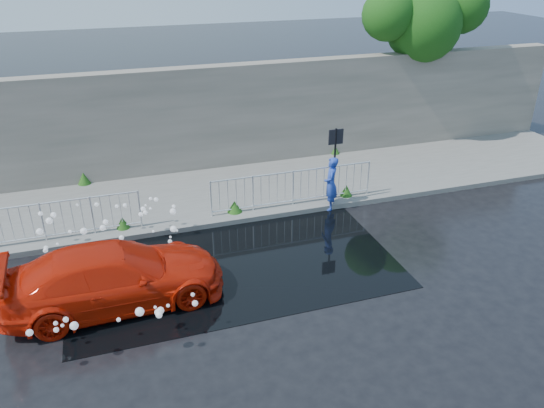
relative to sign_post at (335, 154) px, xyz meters
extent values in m
plane|color=black|center=(-4.20, -3.10, -1.72)|extent=(90.00, 90.00, 0.00)
cube|color=#60605C|center=(-4.20, 1.90, -1.65)|extent=(30.00, 4.00, 0.15)
cube|color=#60605C|center=(-4.20, -0.10, -1.64)|extent=(30.00, 0.25, 0.16)
cube|color=#615D52|center=(-4.20, 4.10, 0.18)|extent=(30.00, 0.60, 3.50)
cube|color=black|center=(-3.70, -2.10, -1.72)|extent=(8.00, 5.00, 0.01)
cylinder|color=black|center=(0.00, 0.00, -0.47)|extent=(0.06, 0.06, 2.50)
cube|color=black|center=(0.00, 0.00, 0.53)|extent=(0.45, 0.04, 0.45)
cylinder|color=#332114|center=(5.80, 5.10, 0.78)|extent=(0.36, 0.36, 5.00)
sphere|color=#164410|center=(5.30, 4.30, 2.88)|extent=(2.78, 2.78, 2.78)
sphere|color=#164410|center=(6.80, 4.30, 3.48)|extent=(2.04, 2.04, 2.04)
sphere|color=#164410|center=(3.80, 4.30, 3.28)|extent=(1.88, 1.88, 1.88)
cylinder|color=silver|center=(-5.70, 0.25, -1.02)|extent=(0.05, 0.05, 1.10)
cylinder|color=silver|center=(-8.20, 0.25, -0.50)|extent=(5.00, 0.04, 0.04)
cylinder|color=silver|center=(-8.20, 0.25, -1.45)|extent=(5.00, 0.04, 0.04)
cylinder|color=silver|center=(-3.70, 0.25, -1.02)|extent=(0.05, 0.05, 1.10)
cylinder|color=silver|center=(1.30, 0.25, -1.02)|extent=(0.05, 0.05, 1.10)
cylinder|color=silver|center=(-1.20, 0.25, -0.50)|extent=(5.00, 0.04, 0.04)
cylinder|color=silver|center=(-1.20, 0.25, -1.45)|extent=(5.00, 0.04, 0.04)
cone|color=#1E4A13|center=(-6.20, 0.30, -1.40)|extent=(0.36, 0.36, 0.34)
cone|color=#1E4A13|center=(-3.00, 0.30, -1.40)|extent=(0.44, 0.44, 0.35)
cone|color=#1E4A13|center=(0.60, 0.30, -1.39)|extent=(0.38, 0.38, 0.36)
cone|color=#1E4A13|center=(-7.20, 3.80, -1.38)|extent=(0.42, 0.42, 0.39)
cone|color=#1E4A13|center=(1.80, 3.80, -1.43)|extent=(0.34, 0.34, 0.29)
sphere|color=white|center=(-5.96, -1.74, -1.43)|extent=(0.11, 0.11, 0.11)
sphere|color=white|center=(-8.09, -1.36, -1.26)|extent=(0.17, 0.17, 0.17)
sphere|color=white|center=(-4.82, -0.23, -0.87)|extent=(0.10, 0.10, 0.10)
sphere|color=white|center=(-6.23, -1.41, -1.20)|extent=(0.16, 0.16, 0.16)
sphere|color=white|center=(-7.29, 0.30, -0.70)|extent=(0.08, 0.08, 0.08)
sphere|color=white|center=(-5.26, -0.04, -0.68)|extent=(0.12, 0.12, 0.12)
sphere|color=white|center=(-7.50, -0.67, -0.95)|extent=(0.10, 0.10, 0.10)
sphere|color=white|center=(-6.21, -1.58, -1.43)|extent=(0.09, 0.09, 0.09)
sphere|color=white|center=(-6.08, 0.08, -0.78)|extent=(0.11, 0.11, 0.11)
sphere|color=white|center=(-6.70, -0.79, -0.92)|extent=(0.15, 0.15, 0.15)
sphere|color=white|center=(-7.79, -1.05, -1.04)|extent=(0.07, 0.07, 0.07)
sphere|color=white|center=(-7.17, -0.76, -0.95)|extent=(0.18, 0.18, 0.18)
sphere|color=white|center=(-6.29, -1.19, -1.06)|extent=(0.13, 0.13, 0.13)
sphere|color=white|center=(-6.29, 0.08, -0.78)|extent=(0.10, 0.10, 0.10)
sphere|color=white|center=(-5.59, -0.39, -0.86)|extent=(0.12, 0.12, 0.12)
sphere|color=white|center=(-5.45, -0.35, -0.78)|extent=(0.07, 0.07, 0.07)
sphere|color=white|center=(-6.41, -1.84, -1.40)|extent=(0.10, 0.10, 0.10)
sphere|color=white|center=(-5.03, -2.01, -1.34)|extent=(0.08, 0.08, 0.08)
sphere|color=white|center=(-7.22, -1.65, -1.33)|extent=(0.08, 0.08, 0.08)
sphere|color=white|center=(-5.14, -1.56, -1.17)|extent=(0.11, 0.11, 0.11)
sphere|color=white|center=(-7.68, -1.65, -1.37)|extent=(0.14, 0.14, 0.14)
sphere|color=white|center=(-8.32, -1.64, -1.26)|extent=(0.15, 0.15, 0.15)
sphere|color=white|center=(-7.78, -1.74, -1.40)|extent=(0.15, 0.15, 0.15)
sphere|color=white|center=(-7.23, -1.46, -1.14)|extent=(0.09, 0.09, 0.09)
sphere|color=white|center=(-8.05, -1.33, -1.02)|extent=(0.12, 0.12, 0.12)
sphere|color=white|center=(-5.00, -1.26, -1.00)|extent=(0.17, 0.17, 0.17)
sphere|color=white|center=(-8.08, -0.95, -1.15)|extent=(0.11, 0.11, 0.11)
sphere|color=white|center=(-5.50, -1.23, -0.99)|extent=(0.07, 0.07, 0.07)
sphere|color=white|center=(-5.55, -0.04, -0.81)|extent=(0.06, 0.06, 0.06)
sphere|color=white|center=(-7.96, -0.38, -0.72)|extent=(0.17, 0.17, 0.17)
sphere|color=white|center=(-5.71, -0.30, -0.93)|extent=(0.12, 0.12, 0.12)
sphere|color=white|center=(-5.63, -0.21, -0.82)|extent=(0.13, 0.13, 0.13)
sphere|color=white|center=(-6.62, -0.70, -0.81)|extent=(0.14, 0.14, 0.14)
sphere|color=white|center=(-8.17, -0.05, -0.64)|extent=(0.12, 0.12, 0.12)
sphere|color=white|center=(-5.02, -1.60, -1.33)|extent=(0.14, 0.14, 0.14)
sphere|color=white|center=(-7.86, -0.15, -0.68)|extent=(0.14, 0.14, 0.14)
sphere|color=white|center=(-5.11, -1.43, -1.12)|extent=(0.06, 0.06, 0.06)
sphere|color=white|center=(-5.38, 0.21, -0.75)|extent=(0.10, 0.10, 0.10)
sphere|color=white|center=(-4.88, -0.41, -0.92)|extent=(0.17, 0.17, 0.17)
sphere|color=white|center=(-4.90, -1.16, -1.11)|extent=(0.06, 0.06, 0.06)
sphere|color=white|center=(-6.80, 0.35, -0.78)|extent=(0.12, 0.12, 0.12)
sphere|color=white|center=(-8.18, -0.69, -0.83)|extent=(0.17, 0.17, 0.17)
sphere|color=white|center=(-5.60, -4.64, -0.83)|extent=(0.07, 0.07, 0.07)
sphere|color=white|center=(-7.77, -4.03, -1.35)|extent=(0.11, 0.11, 0.11)
sphere|color=white|center=(-7.47, -4.63, -0.72)|extent=(0.11, 0.11, 0.11)
sphere|color=white|center=(-7.64, -4.01, -1.29)|extent=(0.07, 0.07, 0.07)
sphere|color=white|center=(-8.09, -4.79, -0.74)|extent=(0.13, 0.13, 0.13)
sphere|color=white|center=(-5.83, -4.40, -0.99)|extent=(0.06, 0.06, 0.06)
sphere|color=white|center=(-5.79, -4.28, -1.21)|extent=(0.13, 0.13, 0.13)
sphere|color=white|center=(-6.56, -4.25, -1.23)|extent=(0.09, 0.09, 0.09)
sphere|color=white|center=(-7.35, -4.69, -0.85)|extent=(0.16, 0.16, 0.16)
sphere|color=white|center=(-5.08, -4.46, -0.81)|extent=(0.08, 0.08, 0.08)
sphere|color=white|center=(-7.73, -4.19, -1.07)|extent=(0.09, 0.09, 0.09)
sphere|color=white|center=(-5.02, -4.29, -1.16)|extent=(0.13, 0.13, 0.13)
sphere|color=white|center=(-6.15, -4.90, -0.65)|extent=(0.17, 0.17, 0.17)
sphere|color=white|center=(-5.81, -4.97, -0.76)|extent=(0.13, 0.13, 0.13)
sphere|color=white|center=(-5.73, -4.23, -1.22)|extent=(0.15, 0.15, 0.15)
imported|color=red|center=(-6.54, -2.95, -1.03)|extent=(4.84, 2.13, 1.38)
imported|color=#2341B1|center=(-0.13, -0.10, -0.90)|extent=(0.62, 0.71, 1.65)
camera|label=1|loc=(-6.27, -13.28, 5.54)|focal=35.00mm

